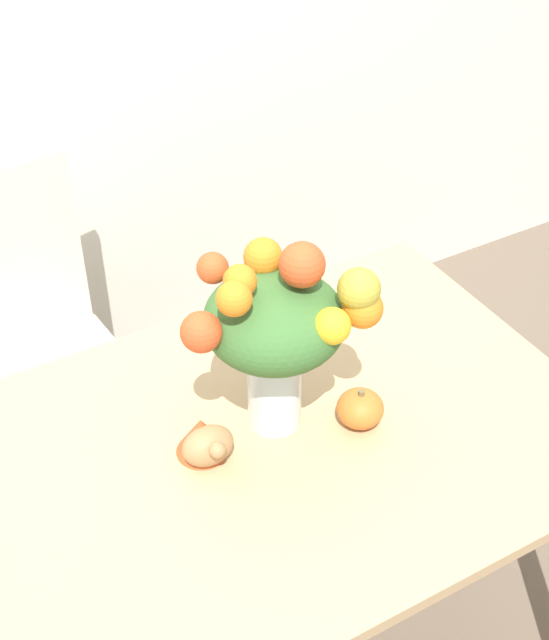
% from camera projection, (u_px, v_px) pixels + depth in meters
% --- Properties ---
extents(dining_table, '(1.35, 0.92, 0.76)m').
position_uv_depth(dining_table, '(271.00, 472.00, 1.89)').
color(dining_table, tan).
rests_on(dining_table, ground_plane).
extents(flower_vase, '(0.37, 0.33, 0.44)m').
position_uv_depth(flower_vase, '(277.00, 326.00, 1.71)').
color(flower_vase, silver).
rests_on(flower_vase, dining_table).
extents(pumpkin, '(0.10, 0.10, 0.09)m').
position_uv_depth(pumpkin, '(360.00, 408.00, 1.84)').
color(pumpkin, orange).
rests_on(pumpkin, dining_table).
extents(turkey_figurine, '(0.11, 0.14, 0.09)m').
position_uv_depth(turkey_figurine, '(204.00, 440.00, 1.77)').
color(turkey_figurine, '#A87A4C').
rests_on(turkey_figurine, dining_table).
extents(dining_chair_near_window, '(0.45, 0.45, 1.01)m').
position_uv_depth(dining_chair_near_window, '(42.00, 351.00, 2.42)').
color(dining_chair_near_window, silver).
rests_on(dining_chair_near_window, ground_plane).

